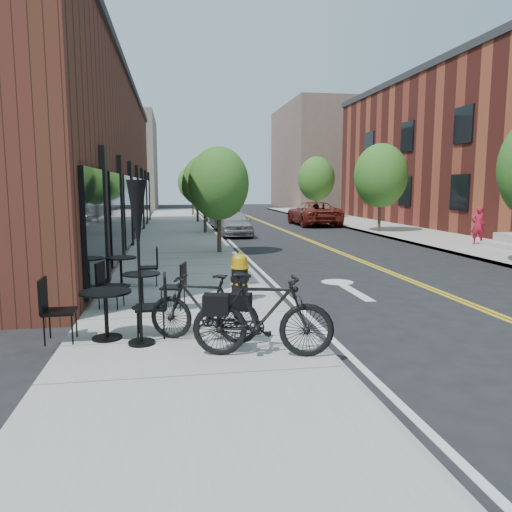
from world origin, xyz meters
TOP-DOWN VIEW (x-y plane):
  - ground at (0.00, 0.00)m, footprint 120.00×120.00m
  - sidewalk_near at (-2.00, 10.00)m, footprint 4.00×70.00m
  - sidewalk_far at (10.00, 10.00)m, footprint 4.00×70.00m
  - building_near at (-6.50, 14.00)m, footprint 5.00×28.00m
  - bg_building_left at (-8.00, 48.00)m, footprint 8.00×14.00m
  - bg_building_right at (16.00, 50.00)m, footprint 10.00×16.00m
  - tree_near_a at (-0.60, 9.00)m, footprint 2.20×2.20m
  - tree_near_b at (-0.60, 17.00)m, footprint 2.30×2.30m
  - tree_near_c at (-0.60, 25.00)m, footprint 2.10×2.10m
  - tree_near_d at (-0.60, 33.00)m, footprint 2.40×2.40m
  - tree_far_b at (8.60, 16.00)m, footprint 2.80×2.80m
  - tree_far_c at (8.60, 28.00)m, footprint 2.80×2.80m
  - fire_hydrant at (-0.90, 1.07)m, footprint 0.56×0.56m
  - bicycle_left at (-1.82, -1.59)m, footprint 1.83×1.15m
  - bicycle_right at (-1.04, -2.43)m, footprint 2.08×0.98m
  - bistro_set_a at (-3.33, -1.22)m, footprint 1.86×0.83m
  - bistro_set_b at (-3.51, 3.00)m, footprint 1.73×0.78m
  - bistro_set_c at (-2.90, 0.73)m, footprint 1.74×0.89m
  - patio_umbrella at (-2.78, -1.58)m, footprint 0.40×0.40m
  - parked_car_a at (0.80, 15.91)m, footprint 1.58×3.87m
  - parked_car_b at (0.80, 20.22)m, footprint 1.64×4.41m
  - parked_car_c at (1.15, 26.41)m, footprint 2.32×5.30m
  - parked_car_far at (6.69, 21.97)m, footprint 2.54×5.49m
  - pedestrian at (10.18, 9.63)m, footprint 0.65×0.51m

SIDE VIEW (x-z plane):
  - ground at x=0.00m, z-range 0.00..0.00m
  - sidewalk_near at x=-2.00m, z-range 0.00..0.12m
  - sidewalk_far at x=10.00m, z-range 0.00..0.12m
  - bistro_set_c at x=-2.90m, z-range 0.12..1.04m
  - bistro_set_b at x=-3.51m, z-range 0.12..1.05m
  - fire_hydrant at x=-0.90m, z-range 0.09..1.12m
  - bistro_set_a at x=-3.33m, z-range 0.12..1.13m
  - bicycle_left at x=-1.82m, z-range 0.12..1.19m
  - parked_car_a at x=0.80m, z-range 0.00..1.31m
  - parked_car_b at x=0.80m, z-range 0.00..1.44m
  - bicycle_right at x=-1.04m, z-range 0.12..1.32m
  - parked_car_c at x=1.15m, z-range 0.00..1.52m
  - parked_car_far at x=6.69m, z-range 0.00..1.52m
  - pedestrian at x=10.18m, z-range 0.12..1.68m
  - patio_umbrella at x=-2.78m, z-range 0.66..3.15m
  - tree_near_c at x=-0.60m, z-range 0.69..4.37m
  - tree_near_a at x=-0.60m, z-range 0.70..4.51m
  - tree_near_b at x=-0.60m, z-range 0.72..4.70m
  - tree_near_d at x=-0.60m, z-range 0.73..4.85m
  - tree_far_b at x=8.60m, z-range 0.75..5.37m
  - tree_far_c at x=8.60m, z-range 0.75..5.37m
  - building_near at x=-6.50m, z-range 0.00..7.00m
  - bg_building_left at x=-8.00m, z-range 0.00..10.00m
  - bg_building_right at x=16.00m, z-range 0.00..12.00m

